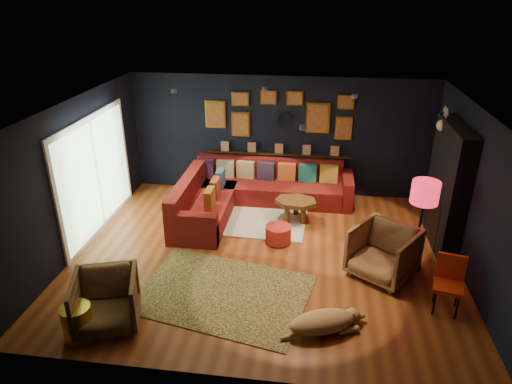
# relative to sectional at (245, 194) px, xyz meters

# --- Properties ---
(floor) EXTENTS (6.50, 6.50, 0.00)m
(floor) POSITION_rel_sectional_xyz_m (0.61, -1.81, -0.32)
(floor) COLOR #9C4B21
(floor) RESTS_ON ground
(room_walls) EXTENTS (6.50, 6.50, 6.50)m
(room_walls) POSITION_rel_sectional_xyz_m (0.61, -1.81, 1.27)
(room_walls) COLOR black
(room_walls) RESTS_ON ground
(sectional) EXTENTS (3.41, 2.69, 0.86)m
(sectional) POSITION_rel_sectional_xyz_m (0.00, 0.00, 0.00)
(sectional) COLOR maroon
(sectional) RESTS_ON ground
(ledge) EXTENTS (3.20, 0.12, 0.04)m
(ledge) POSITION_rel_sectional_xyz_m (0.61, 0.87, 0.60)
(ledge) COLOR black
(ledge) RESTS_ON room_walls
(gallery_wall) EXTENTS (3.15, 0.04, 1.02)m
(gallery_wall) POSITION_rel_sectional_xyz_m (0.60, 0.91, 1.48)
(gallery_wall) COLOR gold
(gallery_wall) RESTS_ON room_walls
(sunburst_mirror) EXTENTS (0.47, 0.16, 0.47)m
(sunburst_mirror) POSITION_rel_sectional_xyz_m (0.71, 0.91, 1.38)
(sunburst_mirror) COLOR silver
(sunburst_mirror) RESTS_ON room_walls
(fireplace) EXTENTS (0.31, 1.60, 2.20)m
(fireplace) POSITION_rel_sectional_xyz_m (3.71, -0.91, 0.70)
(fireplace) COLOR black
(fireplace) RESTS_ON ground
(deer_head) EXTENTS (0.50, 0.28, 0.45)m
(deer_head) POSITION_rel_sectional_xyz_m (3.75, -0.41, 1.73)
(deer_head) COLOR white
(deer_head) RESTS_ON fireplace
(sliding_door) EXTENTS (0.06, 2.80, 2.20)m
(sliding_door) POSITION_rel_sectional_xyz_m (-2.60, -1.21, 0.78)
(sliding_door) COLOR white
(sliding_door) RESTS_ON ground
(ceiling_spots) EXTENTS (3.30, 2.50, 0.06)m
(ceiling_spots) POSITION_rel_sectional_xyz_m (0.61, -1.01, 2.24)
(ceiling_spots) COLOR black
(ceiling_spots) RESTS_ON room_walls
(shag_rug) EXTENTS (2.23, 1.66, 0.03)m
(shag_rug) POSITION_rel_sectional_xyz_m (0.21, -0.51, -0.31)
(shag_rug) COLOR silver
(shag_rug) RESTS_ON ground
(leopard_rug) EXTENTS (2.86, 2.30, 0.01)m
(leopard_rug) POSITION_rel_sectional_xyz_m (0.11, -2.96, -0.32)
(leopard_rug) COLOR tan
(leopard_rug) RESTS_ON ground
(coffee_table) EXTENTS (0.91, 0.72, 0.42)m
(coffee_table) POSITION_rel_sectional_xyz_m (1.08, -0.44, 0.05)
(coffee_table) COLOR brown
(coffee_table) RESTS_ON shag_rug
(pouf) EXTENTS (0.47, 0.47, 0.31)m
(pouf) POSITION_rel_sectional_xyz_m (0.81, -1.35, -0.14)
(pouf) COLOR #A2241B
(pouf) RESTS_ON shag_rug
(armchair_left) EXTENTS (1.03, 1.00, 0.85)m
(armchair_left) POSITION_rel_sectional_xyz_m (-1.30, -3.86, 0.10)
(armchair_left) COLOR tan
(armchair_left) RESTS_ON ground
(armchair_right) EXTENTS (1.23, 1.22, 0.94)m
(armchair_right) POSITION_rel_sectional_xyz_m (2.55, -2.15, 0.14)
(armchair_right) COLOR tan
(armchair_right) RESTS_ON ground
(gold_stool) EXTENTS (0.40, 0.40, 0.50)m
(gold_stool) POSITION_rel_sectional_xyz_m (-1.59, -4.16, -0.07)
(gold_stool) COLOR gold
(gold_stool) RESTS_ON ground
(orange_chair) EXTENTS (0.48, 0.48, 0.84)m
(orange_chair) POSITION_rel_sectional_xyz_m (3.38, -2.86, 0.17)
(orange_chair) COLOR black
(orange_chair) RESTS_ON ground
(floor_lamp) EXTENTS (0.43, 0.43, 1.56)m
(floor_lamp) POSITION_rel_sectional_xyz_m (3.11, -1.86, 0.99)
(floor_lamp) COLOR black
(floor_lamp) RESTS_ON ground
(dog) EXTENTS (1.41, 1.07, 0.40)m
(dog) POSITION_rel_sectional_xyz_m (1.61, -3.61, -0.11)
(dog) COLOR #BB7B4F
(dog) RESTS_ON leopard_rug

